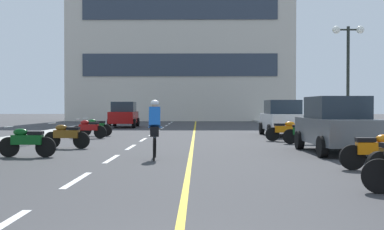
# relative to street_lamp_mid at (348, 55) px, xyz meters

# --- Properties ---
(ground_plane) EXTENTS (140.00, 140.00, 0.00)m
(ground_plane) POSITION_rel_street_lamp_mid_xyz_m (-7.38, 2.34, -3.85)
(ground_plane) COLOR #38383A
(curb_left) EXTENTS (2.40, 72.00, 0.12)m
(curb_left) POSITION_rel_street_lamp_mid_xyz_m (-14.58, 5.34, -3.79)
(curb_left) COLOR #A8A8A3
(curb_left) RESTS_ON ground
(curb_right) EXTENTS (2.40, 72.00, 0.12)m
(curb_right) POSITION_rel_street_lamp_mid_xyz_m (-0.18, 5.34, -3.79)
(curb_right) COLOR #A8A8A3
(curb_right) RESTS_ON ground
(lane_dash_1) EXTENTS (0.14, 2.20, 0.01)m
(lane_dash_1) POSITION_rel_street_lamp_mid_xyz_m (-9.38, -12.66, -3.84)
(lane_dash_1) COLOR silver
(lane_dash_1) RESTS_ON ground
(lane_dash_2) EXTENTS (0.14, 2.20, 0.01)m
(lane_dash_2) POSITION_rel_street_lamp_mid_xyz_m (-9.38, -8.66, -3.84)
(lane_dash_2) COLOR silver
(lane_dash_2) RESTS_ON ground
(lane_dash_3) EXTENTS (0.14, 2.20, 0.01)m
(lane_dash_3) POSITION_rel_street_lamp_mid_xyz_m (-9.38, -4.66, -3.84)
(lane_dash_3) COLOR silver
(lane_dash_3) RESTS_ON ground
(lane_dash_4) EXTENTS (0.14, 2.20, 0.01)m
(lane_dash_4) POSITION_rel_street_lamp_mid_xyz_m (-9.38, -0.66, -3.84)
(lane_dash_4) COLOR silver
(lane_dash_4) RESTS_ON ground
(lane_dash_5) EXTENTS (0.14, 2.20, 0.01)m
(lane_dash_5) POSITION_rel_street_lamp_mid_xyz_m (-9.38, 3.34, -3.84)
(lane_dash_5) COLOR silver
(lane_dash_5) RESTS_ON ground
(lane_dash_6) EXTENTS (0.14, 2.20, 0.01)m
(lane_dash_6) POSITION_rel_street_lamp_mid_xyz_m (-9.38, 7.34, -3.84)
(lane_dash_6) COLOR silver
(lane_dash_6) RESTS_ON ground
(lane_dash_7) EXTENTS (0.14, 2.20, 0.01)m
(lane_dash_7) POSITION_rel_street_lamp_mid_xyz_m (-9.38, 11.34, -3.84)
(lane_dash_7) COLOR silver
(lane_dash_7) RESTS_ON ground
(lane_dash_8) EXTENTS (0.14, 2.20, 0.01)m
(lane_dash_8) POSITION_rel_street_lamp_mid_xyz_m (-9.38, 15.34, -3.84)
(lane_dash_8) COLOR silver
(lane_dash_8) RESTS_ON ground
(lane_dash_9) EXTENTS (0.14, 2.20, 0.01)m
(lane_dash_9) POSITION_rel_street_lamp_mid_xyz_m (-9.38, 19.34, -3.84)
(lane_dash_9) COLOR silver
(lane_dash_9) RESTS_ON ground
(lane_dash_10) EXTENTS (0.14, 2.20, 0.01)m
(lane_dash_10) POSITION_rel_street_lamp_mid_xyz_m (-9.38, 23.34, -3.84)
(lane_dash_10) COLOR silver
(lane_dash_10) RESTS_ON ground
(lane_dash_11) EXTENTS (0.14, 2.20, 0.01)m
(lane_dash_11) POSITION_rel_street_lamp_mid_xyz_m (-9.38, 27.34, -3.84)
(lane_dash_11) COLOR silver
(lane_dash_11) RESTS_ON ground
(centre_line_yellow) EXTENTS (0.12, 66.00, 0.01)m
(centre_line_yellow) POSITION_rel_street_lamp_mid_xyz_m (-7.13, 5.34, -3.84)
(centre_line_yellow) COLOR gold
(centre_line_yellow) RESTS_ON ground
(office_building) EXTENTS (23.24, 6.42, 18.83)m
(office_building) POSITION_rel_street_lamp_mid_xyz_m (-8.74, 29.49, 5.57)
(office_building) COLOR beige
(office_building) RESTS_ON ground
(street_lamp_mid) EXTENTS (1.46, 0.36, 5.09)m
(street_lamp_mid) POSITION_rel_street_lamp_mid_xyz_m (0.00, 0.00, 0.00)
(street_lamp_mid) COLOR black
(street_lamp_mid) RESTS_ON curb_right
(parked_car_near) EXTENTS (2.03, 4.25, 1.82)m
(parked_car_near) POSITION_rel_street_lamp_mid_xyz_m (-2.46, -6.83, -2.93)
(parked_car_near) COLOR black
(parked_car_near) RESTS_ON ground
(parked_car_mid) EXTENTS (1.96, 4.22, 1.82)m
(parked_car_mid) POSITION_rel_street_lamp_mid_xyz_m (-2.62, 2.29, -2.93)
(parked_car_mid) COLOR black
(parked_car_mid) RESTS_ON ground
(parked_car_far) EXTENTS (2.02, 4.25, 1.82)m
(parked_car_far) POSITION_rel_street_lamp_mid_xyz_m (-12.21, 12.17, -2.93)
(parked_car_far) COLOR black
(parked_car_far) RESTS_ON ground
(motorcycle_3) EXTENTS (1.70, 0.60, 0.92)m
(motorcycle_3) POSITION_rel_street_lamp_mid_xyz_m (-2.71, -11.08, -3.37)
(motorcycle_3) COLOR black
(motorcycle_3) RESTS_ON ground
(motorcycle_4) EXTENTS (1.70, 0.60, 0.92)m
(motorcycle_4) POSITION_rel_street_lamp_mid_xyz_m (-11.97, -8.25, -3.37)
(motorcycle_4) COLOR black
(motorcycle_4) RESTS_ON ground
(motorcycle_5) EXTENTS (1.70, 0.60, 0.92)m
(motorcycle_5) POSITION_rel_street_lamp_mid_xyz_m (-11.60, -5.28, -3.37)
(motorcycle_5) COLOR black
(motorcycle_5) RESTS_ON ground
(motorcycle_6) EXTENTS (1.69, 0.62, 0.92)m
(motorcycle_6) POSITION_rel_street_lamp_mid_xyz_m (-2.68, -3.21, -3.37)
(motorcycle_6) COLOR black
(motorcycle_6) RESTS_ON ground
(motorcycle_7) EXTENTS (1.70, 0.60, 0.92)m
(motorcycle_7) POSITION_rel_street_lamp_mid_xyz_m (-3.14, -1.53, -3.37)
(motorcycle_7) COLOR black
(motorcycle_7) RESTS_ON ground
(motorcycle_8) EXTENTS (1.70, 0.60, 0.92)m
(motorcycle_8) POSITION_rel_street_lamp_mid_xyz_m (-12.03, 0.19, -3.37)
(motorcycle_8) COLOR black
(motorcycle_8) RESTS_ON ground
(motorcycle_9) EXTENTS (1.69, 0.62, 0.92)m
(motorcycle_9) POSITION_rel_street_lamp_mid_xyz_m (-12.08, 1.96, -3.37)
(motorcycle_9) COLOR black
(motorcycle_9) RESTS_ON ground
(cyclist_rider) EXTENTS (0.42, 1.77, 1.71)m
(cyclist_rider) POSITION_rel_street_lamp_mid_xyz_m (-8.15, -8.63, -2.96)
(cyclist_rider) COLOR black
(cyclist_rider) RESTS_ON ground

